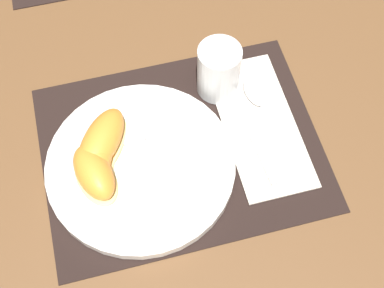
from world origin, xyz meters
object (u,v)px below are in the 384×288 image
Objects in this scene: plate at (141,166)px; juice_glass at (218,73)px; spoon at (261,103)px; fork at (146,147)px; knife at (251,127)px; citrus_wedge_0 at (101,143)px; citrus_wedge_2 at (94,174)px; citrus_wedge_1 at (98,155)px.

juice_glass is (0.15, 0.11, 0.03)m from plate.
fork is at bearing -168.99° from spoon.
fork reaches higher than knife.
plate is 0.21m from spoon.
citrus_wedge_2 is (-0.02, -0.05, 0.00)m from citrus_wedge_0.
citrus_wedge_2 reaches higher than fork.
citrus_wedge_1 is at bearing -179.04° from knife.
knife is at bearing -127.74° from spoon.
juice_glass is 0.86× the size of citrus_wedge_2.
fork is at bearing 59.01° from plate.
citrus_wedge_1 is 0.03m from citrus_wedge_2.
plate is 2.60× the size of citrus_wedge_1.
citrus_wedge_0 reaches higher than fork.
fork is 1.15× the size of citrus_wedge_0.
citrus_wedge_2 is (-0.21, -0.12, -0.00)m from juice_glass.
citrus_wedge_2 reaches higher than knife.
citrus_wedge_0 is at bearing 64.30° from citrus_wedge_1.
citrus_wedge_0 is 0.05m from citrus_wedge_2.
citrus_wedge_0 and citrus_wedge_2 have the same top height.
plate is at bearing -19.23° from citrus_wedge_1.
citrus_wedge_0 is at bearing 167.29° from fork.
citrus_wedge_2 is at bearing -165.61° from spoon.
knife is (0.03, -0.09, -0.03)m from juice_glass.
spoon is 1.67× the size of citrus_wedge_2.
spoon is at bearing 8.77° from citrus_wedge_1.
juice_glass reaches higher than citrus_wedge_0.
plate is 0.07m from citrus_wedge_2.
knife is at bearing -72.24° from juice_glass.
plate is at bearing -172.41° from knife.
spoon is at bearing -42.31° from juice_glass.
plate is 0.18m from knife.
plate is at bearing -120.99° from fork.
plate reaches higher than knife.
citrus_wedge_1 is (-0.07, -0.00, 0.01)m from fork.
juice_glass is 0.70× the size of citrus_wedge_0.
plate is 0.03m from fork.
citrus_wedge_0 reaches higher than citrus_wedge_1.
plate is 1.58× the size of spoon.
juice_glass is 0.16m from fork.
citrus_wedge_2 is (-0.01, -0.03, 0.00)m from citrus_wedge_1.
fork is 0.09m from citrus_wedge_2.
knife is at bearing 0.29° from fork.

